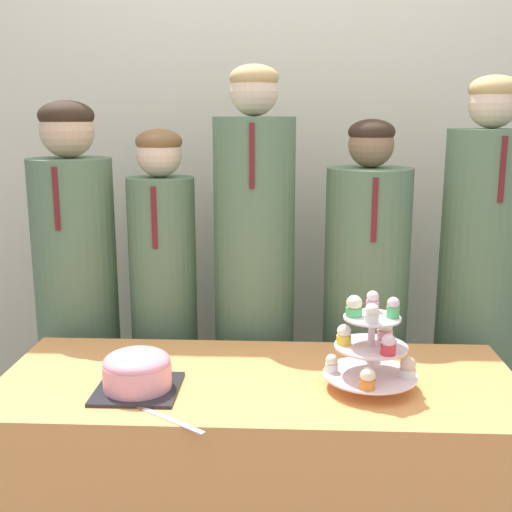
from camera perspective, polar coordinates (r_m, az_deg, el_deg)
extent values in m
cube|color=beige|center=(2.86, 1.20, 10.06)|extent=(9.00, 0.06, 2.70)
cube|color=#EF9951|center=(2.10, 0.21, -19.62)|extent=(1.54, 0.63, 0.70)
cube|color=#232328|center=(1.89, -10.46, -11.52)|extent=(0.23, 0.23, 0.01)
cylinder|color=pink|center=(1.87, -10.51, -10.36)|extent=(0.19, 0.19, 0.07)
ellipsoid|color=pink|center=(1.85, -10.56, -9.22)|extent=(0.19, 0.19, 0.07)
cube|color=silver|center=(1.70, -7.41, -14.31)|extent=(0.18, 0.14, 0.00)
cube|color=brown|center=(1.80, -10.88, -12.81)|extent=(0.09, 0.07, 0.01)
cylinder|color=silver|center=(1.86, 10.16, -8.47)|extent=(0.02, 0.02, 0.21)
cylinder|color=silver|center=(1.88, 10.08, -10.33)|extent=(0.27, 0.27, 0.01)
cylinder|color=silver|center=(1.85, 10.18, -7.92)|extent=(0.21, 0.21, 0.01)
cylinder|color=silver|center=(1.83, 10.28, -5.43)|extent=(0.16, 0.16, 0.01)
cylinder|color=white|center=(1.88, 6.72, -9.82)|extent=(0.04, 0.04, 0.02)
sphere|color=#F4E5C6|center=(1.87, 6.74, -9.18)|extent=(0.03, 0.03, 0.03)
cylinder|color=orange|center=(1.78, 9.86, -11.15)|extent=(0.04, 0.04, 0.03)
sphere|color=#F4E5C6|center=(1.77, 9.89, -10.39)|extent=(0.04, 0.04, 0.04)
cylinder|color=white|center=(1.87, 13.32, -10.09)|extent=(0.05, 0.05, 0.03)
sphere|color=beige|center=(1.86, 13.36, -9.34)|extent=(0.04, 0.04, 0.04)
cylinder|color=white|center=(1.98, 10.08, -8.68)|extent=(0.04, 0.04, 0.03)
sphere|color=#F4E5C6|center=(1.97, 10.11, -7.97)|extent=(0.04, 0.04, 0.04)
cylinder|color=pink|center=(1.91, 11.37, -6.85)|extent=(0.05, 0.05, 0.03)
sphere|color=#F4E5C6|center=(1.90, 11.41, -6.10)|extent=(0.04, 0.04, 0.04)
cylinder|color=yellow|center=(1.85, 7.81, -7.37)|extent=(0.04, 0.04, 0.03)
sphere|color=white|center=(1.84, 7.83, -6.64)|extent=(0.04, 0.04, 0.04)
cylinder|color=#E5333D|center=(1.79, 11.66, -8.15)|extent=(0.04, 0.04, 0.03)
sphere|color=silver|center=(1.78, 11.70, -7.39)|extent=(0.04, 0.04, 0.04)
cylinder|color=#4CB766|center=(1.82, 12.08, -4.90)|extent=(0.04, 0.04, 0.03)
sphere|color=silver|center=(1.82, 12.12, -4.11)|extent=(0.03, 0.03, 0.03)
cylinder|color=pink|center=(1.87, 10.30, -4.36)|extent=(0.04, 0.04, 0.03)
sphere|color=silver|center=(1.87, 10.34, -3.58)|extent=(0.04, 0.04, 0.04)
cylinder|color=#4CB766|center=(1.82, 8.70, -4.92)|extent=(0.05, 0.05, 0.02)
sphere|color=#F4E5C6|center=(1.81, 8.72, -4.15)|extent=(0.04, 0.04, 0.04)
cylinder|color=white|center=(1.77, 10.24, -5.48)|extent=(0.04, 0.04, 0.03)
sphere|color=white|center=(1.76, 10.27, -4.74)|extent=(0.04, 0.04, 0.04)
cylinder|color=#567556|center=(2.59, -15.42, -6.29)|extent=(0.31, 0.31, 1.31)
sphere|color=#D6AD89|center=(2.46, -16.45, 10.63)|extent=(0.20, 0.20, 0.20)
ellipsoid|color=#332319|center=(2.46, -16.53, 11.89)|extent=(0.20, 0.20, 0.11)
cube|color=maroon|center=(2.33, -17.35, 4.86)|extent=(0.02, 0.01, 0.22)
cylinder|color=#567556|center=(2.52, -8.08, -7.32)|extent=(0.25, 0.25, 1.25)
sphere|color=beige|center=(2.38, -8.60, 8.92)|extent=(0.17, 0.17, 0.17)
ellipsoid|color=brown|center=(2.37, -8.64, 10.02)|extent=(0.17, 0.17, 0.09)
cube|color=maroon|center=(2.27, -9.05, 3.36)|extent=(0.02, 0.01, 0.22)
cylinder|color=#567556|center=(2.44, -0.15, -5.13)|extent=(0.30, 0.30, 1.46)
sphere|color=beige|center=(2.33, -0.17, 14.40)|extent=(0.17, 0.17, 0.17)
ellipsoid|color=tan|center=(2.33, -0.17, 15.56)|extent=(0.17, 0.17, 0.09)
cube|color=maroon|center=(2.18, -0.37, 8.87)|extent=(0.02, 0.01, 0.22)
cylinder|color=#567556|center=(2.49, 9.56, -7.17)|extent=(0.31, 0.31, 1.28)
sphere|color=#8E6B4C|center=(2.35, 10.20, 9.71)|extent=(0.16, 0.16, 0.16)
ellipsoid|color=#332319|center=(2.35, 10.24, 10.81)|extent=(0.17, 0.17, 0.09)
cube|color=maroon|center=(2.21, 10.50, 4.03)|extent=(0.02, 0.01, 0.22)
cylinder|color=#567556|center=(2.55, 19.01, -5.57)|extent=(0.30, 0.30, 1.42)
sphere|color=beige|center=(2.43, 20.37, 12.61)|extent=(0.17, 0.17, 0.17)
ellipsoid|color=tan|center=(2.43, 20.45, 13.74)|extent=(0.18, 0.18, 0.10)
cube|color=maroon|center=(2.30, 21.08, 7.17)|extent=(0.02, 0.01, 0.22)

